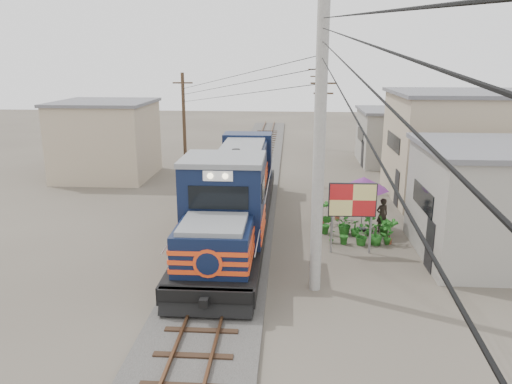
# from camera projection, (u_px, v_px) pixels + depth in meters

# --- Properties ---
(ground) EXTENTS (120.00, 120.00, 0.00)m
(ground) POSITION_uv_depth(u_px,v_px,m) (220.00, 280.00, 18.60)
(ground) COLOR #473F35
(ground) RESTS_ON ground
(ballast) EXTENTS (3.60, 70.00, 0.16)m
(ballast) POSITION_uv_depth(u_px,v_px,m) (244.00, 202.00, 28.21)
(ballast) COLOR #595651
(ballast) RESTS_ON ground
(track) EXTENTS (1.15, 70.00, 0.12)m
(track) POSITION_uv_depth(u_px,v_px,m) (244.00, 199.00, 28.16)
(track) COLOR #51331E
(track) RESTS_ON ground
(locomotive) EXTENTS (3.14, 17.13, 4.24)m
(locomotive) POSITION_uv_depth(u_px,v_px,m) (235.00, 194.00, 23.31)
(locomotive) COLOR black
(locomotive) RESTS_ON ground
(utility_pole_main) EXTENTS (0.40, 0.40, 10.00)m
(utility_pole_main) POSITION_uv_depth(u_px,v_px,m) (319.00, 151.00, 16.58)
(utility_pole_main) COLOR #9E9B93
(utility_pole_main) RESTS_ON ground
(wooden_pole_mid) EXTENTS (1.60, 0.24, 7.00)m
(wooden_pole_mid) POSITION_uv_depth(u_px,v_px,m) (322.00, 130.00, 30.82)
(wooden_pole_mid) COLOR #4C3826
(wooden_pole_mid) RESTS_ON ground
(wooden_pole_far) EXTENTS (1.60, 0.24, 7.50)m
(wooden_pole_far) POSITION_uv_depth(u_px,v_px,m) (316.00, 105.00, 44.22)
(wooden_pole_far) COLOR #4C3826
(wooden_pole_far) RESTS_ON ground
(wooden_pole_left) EXTENTS (1.60, 0.24, 7.00)m
(wooden_pole_left) POSITION_uv_depth(u_px,v_px,m) (184.00, 121.00, 35.31)
(wooden_pole_left) COLOR #4C3826
(wooden_pole_left) RESTS_ON ground
(power_lines) EXTENTS (9.65, 19.00, 3.30)m
(power_lines) POSITION_uv_depth(u_px,v_px,m) (238.00, 67.00, 24.81)
(power_lines) COLOR black
(power_lines) RESTS_ON ground
(shophouse_front) EXTENTS (7.35, 6.30, 4.70)m
(shophouse_front) POSITION_uv_depth(u_px,v_px,m) (511.00, 202.00, 20.11)
(shophouse_front) COLOR gray
(shophouse_front) RESTS_ON ground
(shophouse_mid) EXTENTS (8.40, 7.35, 6.20)m
(shophouse_mid) POSITION_uv_depth(u_px,v_px,m) (464.00, 146.00, 28.51)
(shophouse_mid) COLOR tan
(shophouse_mid) RESTS_ON ground
(shophouse_back) EXTENTS (6.30, 6.30, 4.20)m
(shophouse_back) POSITION_uv_depth(u_px,v_px,m) (400.00, 136.00, 38.50)
(shophouse_back) COLOR gray
(shophouse_back) RESTS_ON ground
(shophouse_left) EXTENTS (6.30, 6.30, 5.20)m
(shophouse_left) POSITION_uv_depth(u_px,v_px,m) (106.00, 139.00, 33.99)
(shophouse_left) COLOR tan
(shophouse_left) RESTS_ON ground
(billboard) EXTENTS (1.98, 0.16, 3.05)m
(billboard) POSITION_uv_depth(u_px,v_px,m) (352.00, 202.00, 20.57)
(billboard) COLOR #99999E
(billboard) RESTS_ON ground
(market_umbrella) EXTENTS (3.03, 3.03, 2.63)m
(market_umbrella) POSITION_uv_depth(u_px,v_px,m) (364.00, 183.00, 23.31)
(market_umbrella) COLOR black
(market_umbrella) RESTS_ON ground
(vendor) EXTENTS (0.70, 0.58, 1.64)m
(vendor) POSITION_uv_depth(u_px,v_px,m) (382.00, 215.00, 23.52)
(vendor) COLOR black
(vendor) RESTS_ON ground
(plant_nursery) EXTENTS (3.30, 2.38, 1.07)m
(plant_nursery) POSITION_uv_depth(u_px,v_px,m) (358.00, 229.00, 22.62)
(plant_nursery) COLOR #22651D
(plant_nursery) RESTS_ON ground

